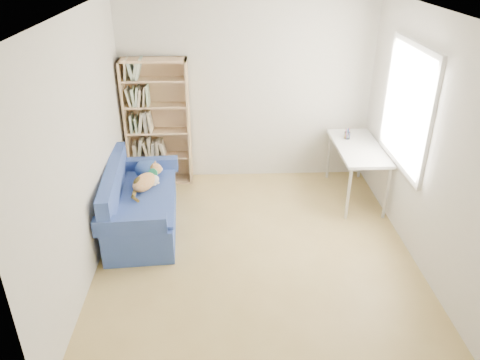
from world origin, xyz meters
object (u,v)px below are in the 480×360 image
at_px(sofa, 140,204).
at_px(desk, 358,151).
at_px(bookshelf, 158,128).
at_px(pen_cup, 347,135).

xyz_separation_m(sofa, desk, (2.82, 0.64, 0.37)).
bearing_deg(bookshelf, sofa, -95.90).
height_order(sofa, desk, sofa).
height_order(sofa, pen_cup, pen_cup).
distance_m(bookshelf, desk, 2.76).
distance_m(bookshelf, pen_cup, 2.62).
bearing_deg(sofa, desk, 8.69).
height_order(bookshelf, desk, bookshelf).
xyz_separation_m(bookshelf, desk, (2.69, -0.59, -0.15)).
relative_size(sofa, desk, 1.33).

